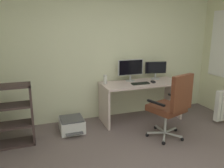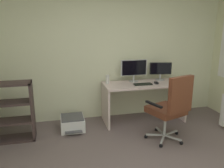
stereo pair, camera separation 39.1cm
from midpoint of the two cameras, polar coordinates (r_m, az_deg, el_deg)
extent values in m
cube|color=beige|center=(4.51, 0.48, 8.62)|extent=(4.87, 0.10, 2.75)
cube|color=beige|center=(4.45, 10.51, -0.03)|extent=(1.55, 0.65, 0.04)
cube|color=beige|center=(4.31, 0.98, -5.50)|extent=(0.04, 0.63, 0.72)
cube|color=beige|center=(4.90, 18.47, -3.81)|extent=(0.04, 0.63, 0.72)
cylinder|color=#B2B5B7|center=(4.54, 7.87, 0.69)|extent=(0.18, 0.18, 0.01)
cylinder|color=#B2B5B7|center=(4.52, 7.90, 1.52)|extent=(0.03, 0.03, 0.12)
cube|color=#B7BABC|center=(4.48, 7.99, 4.05)|extent=(0.53, 0.04, 0.31)
cube|color=black|center=(4.46, 8.09, 4.00)|extent=(0.49, 0.01, 0.28)
cylinder|color=#B2B5B7|center=(4.77, 14.19, 1.04)|extent=(0.18, 0.18, 0.01)
cylinder|color=#B2B5B7|center=(4.76, 14.24, 1.82)|extent=(0.03, 0.03, 0.12)
cube|color=black|center=(4.72, 14.36, 3.79)|extent=(0.43, 0.12, 0.24)
cube|color=black|center=(4.70, 14.43, 3.74)|extent=(0.40, 0.09, 0.22)
cube|color=black|center=(4.32, 10.29, -0.07)|extent=(0.34, 0.13, 0.02)
cube|color=black|center=(4.44, 13.50, 0.26)|extent=(0.07, 0.10, 0.03)
cylinder|color=silver|center=(4.31, 1.41, 1.16)|extent=(0.07, 0.07, 0.17)
cube|color=#B7BABC|center=(4.11, 17.14, -11.60)|extent=(0.29, 0.13, 0.02)
sphere|color=black|center=(4.24, 18.45, -11.52)|extent=(0.06, 0.06, 0.06)
cube|color=#B7BABC|center=(4.12, 14.65, -11.34)|extent=(0.04, 0.30, 0.02)
sphere|color=black|center=(4.26, 13.64, -11.02)|extent=(0.06, 0.06, 0.06)
cube|color=#B7BABC|center=(3.98, 13.54, -12.25)|extent=(0.30, 0.12, 0.02)
sphere|color=black|center=(3.97, 11.33, -12.81)|extent=(0.06, 0.06, 0.06)
cube|color=#B7BABC|center=(3.87, 15.45, -13.15)|extent=(0.20, 0.26, 0.02)
sphere|color=black|center=(3.76, 15.14, -14.70)|extent=(0.06, 0.06, 0.06)
cube|color=#B7BABC|center=(3.96, 17.73, -12.70)|extent=(0.21, 0.26, 0.02)
sphere|color=black|center=(3.93, 19.76, -13.72)|extent=(0.06, 0.06, 0.06)
cylinder|color=#B7BABC|center=(3.93, 15.89, -9.67)|extent=(0.04, 0.04, 0.39)
cube|color=brown|center=(3.84, 16.14, -6.34)|extent=(0.63, 0.62, 0.10)
cube|color=brown|center=(3.57, 19.79, -2.62)|extent=(0.45, 0.21, 0.56)
cube|color=black|center=(3.60, 13.46, -5.00)|extent=(0.15, 0.34, 0.03)
cube|color=black|center=(3.99, 18.85, -3.50)|extent=(0.15, 0.34, 0.03)
cube|color=#3D2D2D|center=(3.90, -16.51, -6.36)|extent=(0.03, 0.32, 0.97)
cube|color=#3D2D2D|center=(4.14, -22.52, -12.73)|extent=(0.95, 0.32, 0.03)
cube|color=#3D2D2D|center=(4.02, -22.95, -8.74)|extent=(0.88, 0.32, 0.03)
cube|color=#3D2D2D|center=(3.91, -23.39, -4.51)|extent=(0.88, 0.32, 0.03)
cube|color=silver|center=(4.21, -7.19, -9.80)|extent=(0.42, 0.43, 0.22)
cube|color=#4C4C51|center=(4.16, -7.25, -8.24)|extent=(0.38, 0.40, 0.02)
cube|color=#4C4C51|center=(4.00, -6.74, -11.85)|extent=(0.29, 0.10, 0.01)
cube|color=white|center=(4.67, 28.36, -5.82)|extent=(0.06, 0.10, 0.59)
camera|label=1|loc=(0.20, -87.52, 0.63)|focal=36.65mm
camera|label=2|loc=(0.20, 92.48, -0.63)|focal=36.65mm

